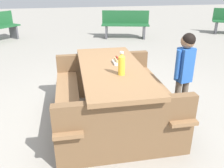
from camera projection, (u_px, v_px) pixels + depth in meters
name	position (u px, v px, depth m)	size (l,w,h in m)	color
ground_plane	(112.00, 120.00, 3.19)	(30.00, 30.00, 0.00)	gray
picnic_table	(112.00, 90.00, 3.01)	(1.83, 1.44, 0.75)	olive
soda_bottle	(122.00, 64.00, 2.61)	(0.08, 0.08, 0.26)	yellow
hotdog_tray	(117.00, 61.00, 3.00)	(0.18, 0.11, 0.08)	white
child_in_coat	(185.00, 65.00, 3.01)	(0.19, 0.28, 1.14)	brown
park_bench_near	(125.00, 24.00, 7.61)	(0.76, 1.55, 0.85)	#1E592D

